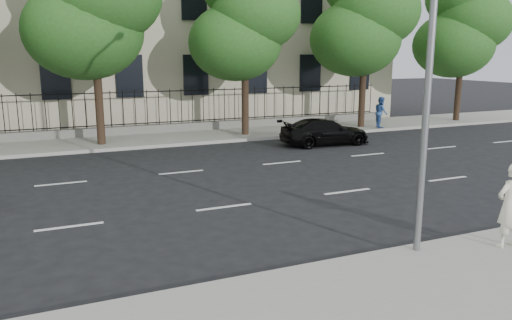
# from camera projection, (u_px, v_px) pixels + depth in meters

# --- Properties ---
(ground) EXTENTS (120.00, 120.00, 0.00)m
(ground) POSITION_uv_depth(u_px,v_px,m) (261.00, 237.00, 11.45)
(ground) COLOR black
(ground) RESTS_ON ground
(near_sidewalk) EXTENTS (60.00, 4.00, 0.15)m
(near_sidewalk) POSITION_uv_depth(u_px,v_px,m) (364.00, 316.00, 7.84)
(near_sidewalk) COLOR gray
(near_sidewalk) RESTS_ON ground
(far_sidewalk) EXTENTS (60.00, 4.00, 0.15)m
(far_sidewalk) POSITION_uv_depth(u_px,v_px,m) (143.00, 140.00, 24.00)
(far_sidewalk) COLOR gray
(far_sidewalk) RESTS_ON ground
(lane_markings) EXTENTS (49.60, 4.62, 0.01)m
(lane_markings) POSITION_uv_depth(u_px,v_px,m) (200.00, 187.00, 15.71)
(lane_markings) COLOR silver
(lane_markings) RESTS_ON ground
(iron_fence) EXTENTS (30.00, 0.50, 2.20)m
(iron_fence) POSITION_uv_depth(u_px,v_px,m) (136.00, 124.00, 25.40)
(iron_fence) COLOR slate
(iron_fence) RESTS_ON far_sidewalk
(street_light) EXTENTS (0.25, 3.32, 8.05)m
(street_light) POSITION_uv_depth(u_px,v_px,m) (415.00, 0.00, 9.76)
(street_light) COLOR slate
(street_light) RESTS_ON near_sidewalk
(tree_c) EXTENTS (5.89, 5.50, 9.80)m
(tree_c) POSITION_uv_depth(u_px,v_px,m) (93.00, 0.00, 21.34)
(tree_c) COLOR #382619
(tree_c) RESTS_ON far_sidewalk
(tree_d) EXTENTS (5.34, 4.94, 8.84)m
(tree_d) POSITION_uv_depth(u_px,v_px,m) (244.00, 18.00, 24.19)
(tree_d) COLOR #382619
(tree_d) RESTS_ON far_sidewalk
(tree_e) EXTENTS (5.71, 5.31, 9.46)m
(tree_e) POSITION_uv_depth(u_px,v_px,m) (365.00, 15.00, 26.83)
(tree_e) COLOR #382619
(tree_e) RESTS_ON far_sidewalk
(tree_f) EXTENTS (5.52, 5.12, 9.01)m
(tree_f) POSITION_uv_depth(u_px,v_px,m) (462.00, 24.00, 29.62)
(tree_f) COLOR #382619
(tree_f) RESTS_ON far_sidewalk
(black_sedan) EXTENTS (4.31, 1.95, 1.23)m
(black_sedan) POSITION_uv_depth(u_px,v_px,m) (325.00, 132.00, 23.00)
(black_sedan) COLOR black
(black_sedan) RESTS_ON ground
(woman_near) EXTENTS (0.67, 0.46, 1.80)m
(woman_near) POSITION_uv_depth(u_px,v_px,m) (510.00, 205.00, 10.32)
(woman_near) COLOR white
(woman_near) RESTS_ON near_sidewalk
(pedestrian_far) EXTENTS (0.90, 1.00, 1.70)m
(pedestrian_far) POSITION_uv_depth(u_px,v_px,m) (381.00, 112.00, 27.31)
(pedestrian_far) COLOR #32579C
(pedestrian_far) RESTS_ON far_sidewalk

